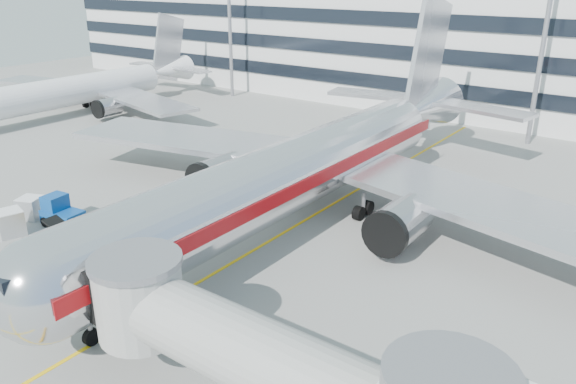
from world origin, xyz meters
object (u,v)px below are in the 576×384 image
Objects in this scene: belt_loader at (68,245)px; ramp_worker at (133,234)px; main_jet at (312,164)px; cargo_container_front at (80,240)px; cargo_container_right at (31,208)px; baggage_tug at (61,212)px; cargo_container_left at (10,223)px.

belt_loader is 4.20m from ramp_worker.
cargo_container_front is at bearing -124.27° from main_jet.
ramp_worker is at bearing 7.75° from cargo_container_right.
cargo_container_right is (-7.50, 1.81, 0.20)m from belt_loader.
belt_loader is 5.16m from baggage_tug.
main_jet is at bearing 56.90° from belt_loader.
baggage_tug is 3.42m from cargo_container_left.
main_jet is 18.94m from baggage_tug.
cargo_container_front is (4.66, -1.63, -0.23)m from baggage_tug.
cargo_container_right is at bearing -143.00° from main_jet.
main_jet is 21.62m from cargo_container_right.
baggage_tug is 1.52× the size of cargo_container_left.
main_jet is at bearing 37.00° from cargo_container_right.
baggage_tug is (-14.10, -12.23, -3.24)m from main_jet.
cargo_container_left is (-15.51, -15.34, -3.31)m from main_jet.
belt_loader is at bearing 6.52° from cargo_container_left.
main_jet is 27.93× the size of cargo_container_front.
cargo_container_right is at bearing -168.07° from baggage_tug.
cargo_container_left is 1.03× the size of cargo_container_right.
cargo_container_left is at bearing -135.31° from main_jet.
main_jet is at bearing 40.93° from baggage_tug.
baggage_tug reaches higher than cargo_container_front.
baggage_tug reaches higher than cargo_container_right.
belt_loader is at bearing -123.10° from main_jet.
cargo_container_right is (-2.95, -0.62, -0.15)m from baggage_tug.
cargo_container_right is 1.13× the size of cargo_container_front.
ramp_worker is at bearing 49.85° from belt_loader.
cargo_container_left is 1.05× the size of ramp_worker.
cargo_container_front is at bearing -164.32° from ramp_worker.
ramp_worker is (-6.86, -11.46, -3.23)m from main_jet.
belt_loader is 2.61× the size of cargo_container_front.
belt_loader is (-9.56, -14.66, -3.59)m from main_jet.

